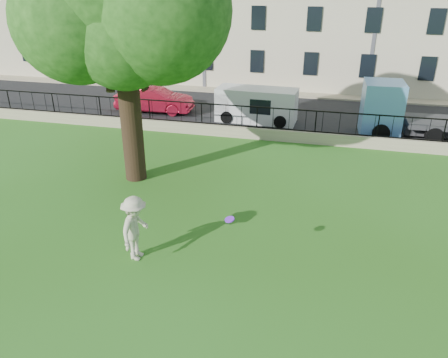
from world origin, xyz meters
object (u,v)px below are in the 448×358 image
(man, at_px, (135,228))
(blue_truck, at_px, (429,111))
(frisbee, at_px, (230,219))
(red_sedan, at_px, (154,100))
(white_van, at_px, (257,105))

(man, height_order, blue_truck, blue_truck)
(frisbee, bearing_deg, red_sedan, 119.44)
(frisbee, relative_size, white_van, 0.06)
(man, bearing_deg, blue_truck, -33.97)
(man, xyz_separation_m, red_sedan, (-5.59, 14.97, -0.23))
(frisbee, bearing_deg, white_van, 97.30)
(man, xyz_separation_m, frisbee, (2.84, 0.03, 0.68))
(man, relative_size, frisbee, 7.56)
(red_sedan, bearing_deg, white_van, -96.37)
(blue_truck, bearing_deg, man, -127.81)
(white_van, bearing_deg, frisbee, -80.47)
(frisbee, distance_m, white_van, 14.76)
(red_sedan, xyz_separation_m, white_van, (6.56, -0.32, 0.18))
(man, distance_m, blue_truck, 17.30)
(frisbee, relative_size, red_sedan, 0.06)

